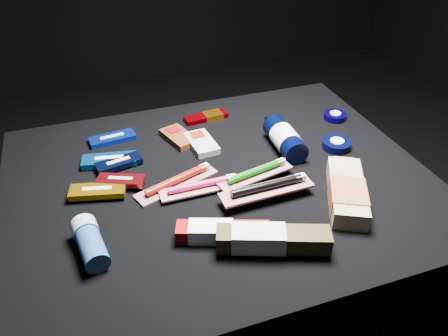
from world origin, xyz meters
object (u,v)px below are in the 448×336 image
object	(u,v)px
toothpaste_carton_red	(219,232)
deodorant_stick	(90,242)
lotion_bottle	(285,139)
bodywash_bottle	(347,193)

from	to	relation	value
toothpaste_carton_red	deodorant_stick	bearing A→B (deg)	-171.49
toothpaste_carton_red	lotion_bottle	bearing A→B (deg)	63.66
bodywash_bottle	deodorant_stick	distance (m)	0.54
bodywash_bottle	toothpaste_carton_red	bearing A→B (deg)	-149.39
lotion_bottle	deodorant_stick	size ratio (longest dim) A/B	1.58
bodywash_bottle	toothpaste_carton_red	size ratio (longest dim) A/B	1.19
deodorant_stick	toothpaste_carton_red	world-z (taller)	deodorant_stick
lotion_bottle	bodywash_bottle	distance (m)	0.24
lotion_bottle	deodorant_stick	distance (m)	0.54
lotion_bottle	toothpaste_carton_red	world-z (taller)	lotion_bottle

